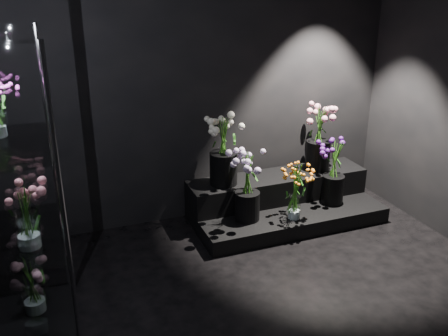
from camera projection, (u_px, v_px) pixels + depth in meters
floor at (294, 331)px, 3.54m from camera, size 4.00×4.00×0.00m
wall_back at (201, 81)px, 4.76m from camera, size 4.00×0.00×4.00m
display_riser at (282, 201)px, 5.13m from camera, size 1.89×0.84×0.42m
display_case at (15, 203)px, 3.09m from camera, size 0.56×0.94×2.07m
bouquet_orange_bells at (295, 191)px, 4.70m from camera, size 0.35×0.35×0.55m
bouquet_lilac at (248, 182)px, 4.65m from camera, size 0.46×0.46×0.67m
bouquet_purple at (334, 168)px, 4.99m from camera, size 0.35×0.35×0.67m
bouquet_cream_roses at (224, 146)px, 4.78m from camera, size 0.51×0.51×0.69m
bouquet_pink_roses at (319, 134)px, 5.13m from camera, size 0.38×0.38×0.70m
bouquet_case_pink at (25, 215)px, 2.96m from camera, size 0.32×0.32×0.41m
bouquet_case_base_pink at (32, 284)px, 3.52m from camera, size 0.34×0.34×0.43m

